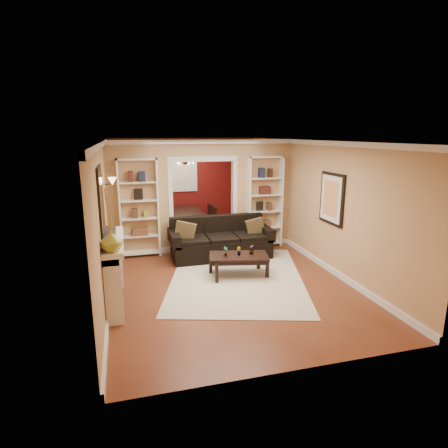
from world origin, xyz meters
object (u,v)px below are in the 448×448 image
object	(u,v)px
sofa	(221,238)
bookshelf_left	(139,208)
bookshelf_right	(264,202)
fireplace	(115,272)
dining_table	(187,222)
coffee_table	(239,265)

from	to	relation	value
sofa	bookshelf_left	bearing A→B (deg)	162.17
bookshelf_right	fireplace	bearing A→B (deg)	-145.20
sofa	dining_table	distance (m)	2.46
coffee_table	dining_table	distance (m)	3.71
coffee_table	bookshelf_left	world-z (taller)	bookshelf_left
sofa	bookshelf_left	world-z (taller)	bookshelf_left
fireplace	dining_table	world-z (taller)	fireplace
fireplace	dining_table	xyz separation A→B (m)	(1.94, 4.37, -0.26)
bookshelf_left	fireplace	world-z (taller)	bookshelf_left
bookshelf_right	fireplace	world-z (taller)	bookshelf_right
sofa	fireplace	xyz separation A→B (m)	(-2.34, -1.95, 0.12)
coffee_table	bookshelf_right	distance (m)	2.41
coffee_table	fireplace	world-z (taller)	fireplace
coffee_table	fireplace	distance (m)	2.51
coffee_table	bookshelf_right	xyz separation A→B (m)	(1.25, 1.84, 0.93)
sofa	fireplace	world-z (taller)	fireplace
coffee_table	dining_table	bearing A→B (deg)	109.09
coffee_table	dining_table	world-z (taller)	dining_table
bookshelf_right	bookshelf_left	bearing A→B (deg)	180.00
bookshelf_right	dining_table	distance (m)	2.64
coffee_table	bookshelf_left	xyz separation A→B (m)	(-1.85, 1.84, 0.93)
bookshelf_right	fireplace	xyz separation A→B (m)	(-3.64, -2.53, -0.57)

